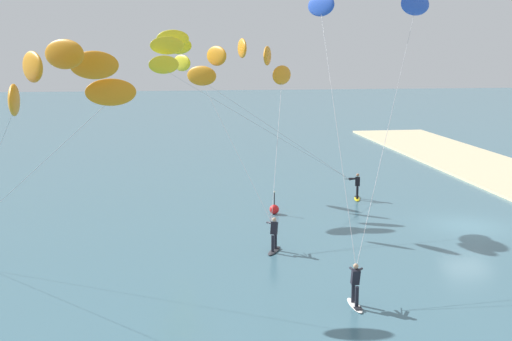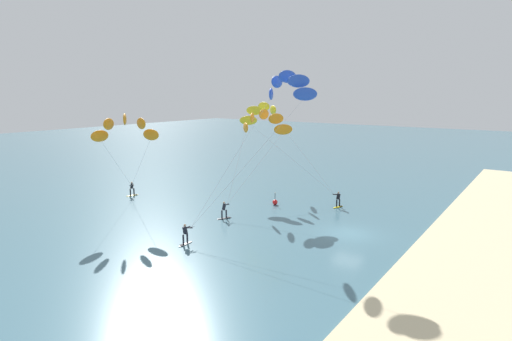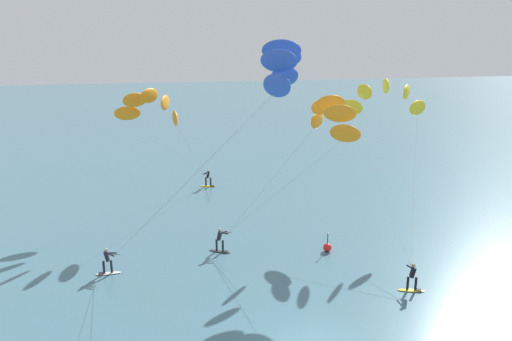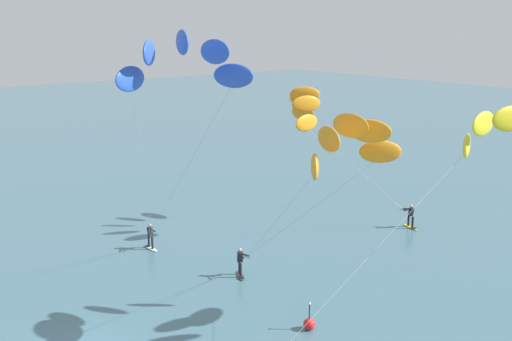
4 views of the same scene
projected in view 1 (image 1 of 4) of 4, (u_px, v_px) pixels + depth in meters
The scene contains 5 objects.
ground_plane at pixel (469, 226), 35.03m from camera, with size 240.00×240.00×0.00m, color #426B7A.
kitesurfer_nearshore at pixel (179, 56), 40.81m from camera, with size 7.01×13.45×10.71m.
kitesurfer_mid_water at pixel (243, 68), 35.94m from camera, with size 9.35×6.27×10.09m.
kitesurfer_far_out at pixel (61, 83), 23.93m from camera, with size 8.39×8.71×9.86m.
marker_buoy at pixel (274, 209), 37.51m from camera, with size 0.56×0.56×1.38m.
Camera 1 is at (-31.89, 16.24, 9.48)m, focal length 45.07 mm.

